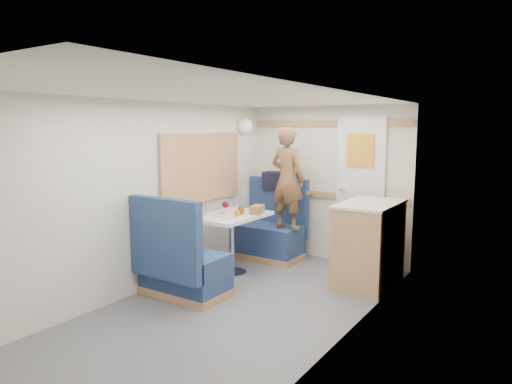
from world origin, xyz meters
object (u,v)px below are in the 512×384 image
Objects in this scene: tumbler_left at (203,211)px; person at (287,178)px; bench_far at (270,235)px; cheese_block at (224,213)px; tray at (232,215)px; pepper_grinder at (240,210)px; salt_grinder at (238,210)px; galley_counter at (369,243)px; beer_glass at (242,212)px; orange_fruit at (237,213)px; dome_light at (245,126)px; duffel_bag at (281,180)px; wine_glass at (226,205)px; bread_loaf at (257,210)px; dinette_table at (231,227)px; bench_near at (181,268)px.

person is at bearing 62.08° from tumbler_left.
bench_far is 0.85m from person.
person is 1.00m from cheese_block.
pepper_grinder is at bearing 90.86° from tray.
salt_grinder reaches higher than cheese_block.
galley_counter is 1.46m from beer_glass.
person is 1.19m from tumbler_left.
cheese_block is (-0.08, -0.04, 0.03)m from tray.
tray is at bearing 159.07° from orange_fruit.
tumbler_left is at bearing -81.41° from dome_light.
cheese_block is 0.25m from tumbler_left.
duffel_bag is at bearing 92.47° from tray.
tray is 1.99× the size of wine_glass.
cheese_block is at bearing -68.65° from dome_light.
bench_far is 2.21× the size of duffel_bag.
person reaches higher than orange_fruit.
orange_fruit is at bearing -153.07° from galley_counter.
duffel_bag reaches higher than galley_counter.
bread_loaf is at bearing -87.11° from duffel_bag.
duffel_bag reaches higher than wine_glass.
beer_glass is (0.16, 0.10, -0.08)m from wine_glass.
wine_glass is at bearing -156.44° from galley_counter.
bread_loaf is at bearing 70.39° from beer_glass.
bench_far is at bearing 108.82° from bread_loaf.
dome_light is 1.36m from wine_glass.
person reaches higher than bread_loaf.
dinette_table is 0.39m from tumbler_left.
tray is (0.46, -0.92, -1.02)m from dome_light.
duffel_bag reaches higher than tray.
wine_glass is 1.86× the size of beer_glass.
wine_glass is at bearing -95.87° from dinette_table.
duffel_bag is at bearing 90.40° from salt_grinder.
duffel_bag is 1.05m from salt_grinder.
orange_fruit is at bearing 77.60° from bench_near.
galley_counter is at bearing 23.56° from wine_glass.
bench_near is at bearing -99.60° from beer_glass.
galley_counter is (1.47, -0.31, 0.17)m from bench_far.
tumbler_left is 0.64m from bread_loaf.
wine_glass is (0.38, -0.94, -0.91)m from dome_light.
bench_near is at bearing -136.06° from galley_counter.
bench_far is at bearing 90.00° from bench_near.
tray is at bearing -97.54° from duffel_bag.
wine_glass is at bearing -111.20° from pepper_grinder.
beer_glass is (0.15, 0.01, 0.20)m from dinette_table.
tray is at bearing -156.03° from galley_counter.
orange_fruit is at bearing -80.38° from bench_far.
galley_counter is at bearing 22.27° from beer_glass.
bench_far is 12.73× the size of salt_grinder.
dinette_table is 5.48× the size of wine_glass.
tray is (0.07, 0.79, 0.43)m from bench_near.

